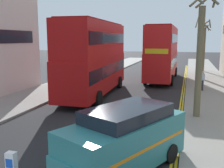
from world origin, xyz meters
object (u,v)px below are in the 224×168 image
Objects in this scene: double_decker_bus_oncoming at (163,52)px; taxi_minivan at (123,139)px; pedestrian_far at (202,80)px; double_decker_bus_away at (95,56)px.

double_decker_bus_oncoming reaches higher than taxi_minivan.
double_decker_bus_oncoming is at bearing 124.04° from pedestrian_far.
double_decker_bus_oncoming is 20.42m from taxi_minivan.
double_decker_bus_away reaches higher than taxi_minivan.
pedestrian_far is (8.10, 3.54, -2.04)m from double_decker_bus_away.
double_decker_bus_oncoming reaches higher than pedestrian_far.
double_decker_bus_oncoming is at bearing 65.34° from double_decker_bus_away.
double_decker_bus_oncoming is (4.25, 9.24, 0.00)m from double_decker_bus_away.
double_decker_bus_away is 1.01× the size of double_decker_bus_oncoming.
pedestrian_far is at bearing -55.96° from double_decker_bus_oncoming.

